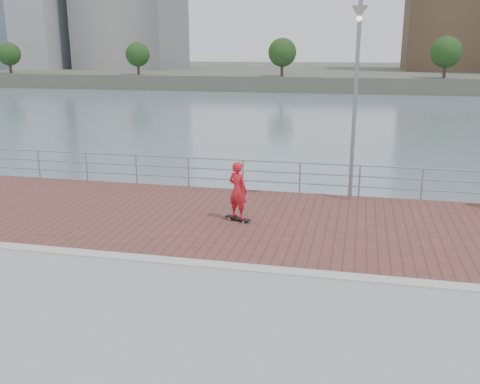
# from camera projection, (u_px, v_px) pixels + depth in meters

# --- Properties ---
(water) EXTENTS (400.00, 400.00, 0.00)m
(water) POSITION_uv_depth(u_px,v_px,m) (222.00, 343.00, 13.08)
(water) COLOR slate
(water) RESTS_ON ground
(brick_lane) EXTENTS (40.00, 6.80, 0.02)m
(brick_lane) POSITION_uv_depth(u_px,v_px,m) (252.00, 220.00, 15.94)
(brick_lane) COLOR brown
(brick_lane) RESTS_ON seawall
(curb) EXTENTS (40.00, 0.40, 0.06)m
(curb) POSITION_uv_depth(u_px,v_px,m) (221.00, 266.00, 12.55)
(curb) COLOR #B7B5AD
(curb) RESTS_ON seawall
(far_shore) EXTENTS (320.00, 95.00, 2.50)m
(far_shore) POSITION_uv_depth(u_px,v_px,m) (351.00, 73.00, 128.09)
(far_shore) COLOR #4C5142
(far_shore) RESTS_ON ground
(guardrail) EXTENTS (39.06, 0.06, 1.13)m
(guardrail) POSITION_uv_depth(u_px,v_px,m) (271.00, 173.00, 18.97)
(guardrail) COLOR #8C9EA8
(guardrail) RESTS_ON brick_lane
(street_lamp) EXTENTS (0.47, 1.38, 6.49)m
(street_lamp) POSITION_uv_depth(u_px,v_px,m) (357.00, 60.00, 16.43)
(street_lamp) COLOR gray
(street_lamp) RESTS_ON brick_lane
(skateboard) EXTENTS (0.83, 0.53, 0.09)m
(skateboard) POSITION_uv_depth(u_px,v_px,m) (238.00, 218.00, 15.84)
(skateboard) COLOR black
(skateboard) RESTS_ON brick_lane
(skateboarder) EXTENTS (0.73, 0.63, 1.70)m
(skateboarder) POSITION_uv_depth(u_px,v_px,m) (238.00, 190.00, 15.62)
(skateboarder) COLOR red
(skateboarder) RESTS_ON skateboard
(shoreline_trees) EXTENTS (144.32, 4.93, 6.58)m
(shoreline_trees) POSITION_uv_depth(u_px,v_px,m) (428.00, 53.00, 81.29)
(shoreline_trees) COLOR #473323
(shoreline_trees) RESTS_ON far_shore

